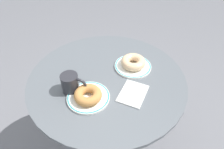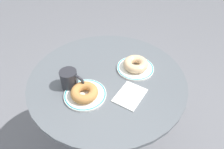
% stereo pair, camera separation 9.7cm
% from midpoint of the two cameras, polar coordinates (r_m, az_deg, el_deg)
% --- Properties ---
extents(cafe_table, '(0.77, 0.77, 0.76)m').
position_cam_midpoint_polar(cafe_table, '(1.18, -3.61, -9.89)').
color(cafe_table, '#565B60').
rests_on(cafe_table, ground).
extents(plate_left, '(0.19, 0.19, 0.01)m').
position_cam_midpoint_polar(plate_left, '(0.91, -9.68, -6.39)').
color(plate_left, white).
rests_on(plate_left, cafe_table).
extents(plate_right, '(0.19, 0.19, 0.01)m').
position_cam_midpoint_polar(plate_right, '(1.05, 3.25, 2.25)').
color(plate_right, white).
rests_on(plate_right, cafe_table).
extents(donut_old_fashioned, '(0.14, 0.14, 0.04)m').
position_cam_midpoint_polar(donut_old_fashioned, '(0.88, -9.89, -5.81)').
color(donut_old_fashioned, '#BC7F42').
rests_on(donut_old_fashioned, plate_left).
extents(donut_glazed, '(0.16, 0.16, 0.04)m').
position_cam_midpoint_polar(donut_glazed, '(1.03, 3.31, 3.39)').
color(donut_glazed, '#E0B789').
rests_on(donut_glazed, plate_right).
extents(paper_napkin, '(0.17, 0.15, 0.01)m').
position_cam_midpoint_polar(paper_napkin, '(0.92, 2.88, -5.47)').
color(paper_napkin, white).
rests_on(paper_napkin, cafe_table).
extents(coffee_mug, '(0.08, 0.11, 0.09)m').
position_cam_midpoint_polar(coffee_mug, '(0.93, -14.36, -2.56)').
color(coffee_mug, '#28282D').
rests_on(coffee_mug, cafe_table).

